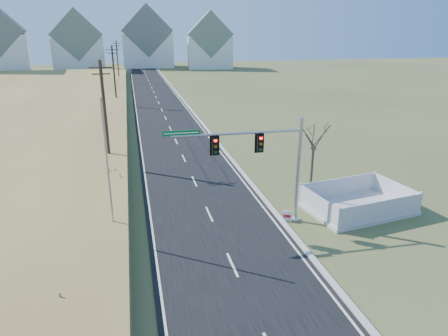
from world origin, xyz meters
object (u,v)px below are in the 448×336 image
traffic_signal_mast (269,160)px  fence_enclosure (357,206)px  bare_tree (314,135)px  flagpole (110,189)px  open_sign (287,216)px

traffic_signal_mast → fence_enclosure: size_ratio=1.15×
bare_tree → flagpole: bearing=-168.2°
fence_enclosure → open_sign: (-5.14, -0.53, 0.08)m
flagpole → open_sign: bearing=1.2°
fence_enclosure → flagpole: 15.73m
traffic_signal_mast → fence_enclosure: bearing=5.9°
open_sign → flagpole: 10.69m
traffic_signal_mast → open_sign: traffic_signal_mast is taller
open_sign → flagpole: size_ratio=0.09×
fence_enclosure → bare_tree: size_ratio=1.21×
flagpole → traffic_signal_mast: bearing=1.7°
traffic_signal_mast → flagpole: flagpole is taller
open_sign → flagpole: bearing=-155.2°
traffic_signal_mast → flagpole: size_ratio=1.01×
fence_enclosure → open_sign: 5.16m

